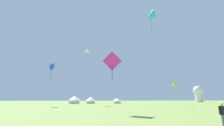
{
  "coord_description": "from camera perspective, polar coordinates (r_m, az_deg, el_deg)",
  "views": [
    {
      "loc": [
        -4.52,
        -4.16,
        1.98
      ],
      "look_at": [
        0.0,
        32.0,
        10.45
      ],
      "focal_mm": 24.92,
      "sensor_mm": 36.0,
      "label": 1
    }
  ],
  "objects": [
    {
      "name": "observatory_dome",
      "position": [
        122.36,
        29.15,
        -9.58
      ],
      "size": [
        6.4,
        6.4,
        10.8
      ],
      "color": "white",
      "rests_on": "ground"
    },
    {
      "name": "festival_tent_right",
      "position": [
        71.58,
        -7.78,
        -13.26
      ],
      "size": [
        4.5,
        4.5,
        2.93
      ],
      "color": "white",
      "rests_on": "ground"
    },
    {
      "name": "festival_tent_center",
      "position": [
        71.99,
        -13.59,
        -12.83
      ],
      "size": [
        5.16,
        5.16,
        3.35
      ],
      "color": "white",
      "rests_on": "ground"
    },
    {
      "name": "festival_tent_left",
      "position": [
        72.45,
        1.8,
        -13.56
      ],
      "size": [
        3.81,
        3.81,
        2.48
      ],
      "color": "white",
      "rests_on": "ground"
    },
    {
      "name": "kite_white_delta",
      "position": [
        62.15,
        -9.48,
        4.26
      ],
      "size": [
        3.4,
        3.72,
        21.74
      ],
      "color": "white",
      "rests_on": "ground"
    },
    {
      "name": "kite_yellow_delta",
      "position": [
        56.4,
        21.8,
        -7.53
      ],
      "size": [
        2.54,
        2.23,
        7.51
      ],
      "color": "yellow",
      "rests_on": "ground"
    },
    {
      "name": "kite_magenta_diamond",
      "position": [
        24.77,
        0.07,
        0.51
      ],
      "size": [
        3.89,
        1.17,
        9.43
      ],
      "color": "#E02DA3",
      "rests_on": "ground"
    },
    {
      "name": "person_spectator",
      "position": [
        13.89,
        35.67,
        -15.41
      ],
      "size": [
        0.57,
        0.28,
        1.73
      ],
      "color": "#565B66",
      "rests_on": "ground"
    },
    {
      "name": "kite_cyan_delta",
      "position": [
        43.8,
        14.06,
        16.46
      ],
      "size": [
        3.53,
        3.37,
        24.79
      ],
      "color": "#1EB7CC",
      "rests_on": "ground"
    },
    {
      "name": "kite_blue_diamond",
      "position": [
        51.32,
        -21.18,
        -1.53
      ],
      "size": [
        1.7,
        3.22,
        12.93
      ],
      "color": "blue",
      "rests_on": "ground"
    }
  ]
}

